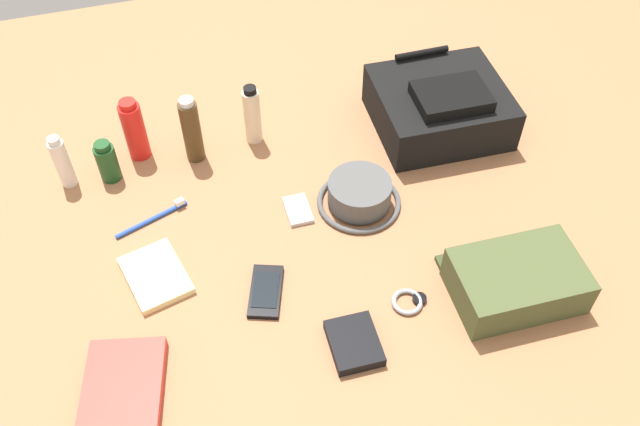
% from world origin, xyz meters
% --- Properties ---
extents(ground_plane, '(2.64, 2.02, 0.02)m').
position_xyz_m(ground_plane, '(0.00, 0.00, -0.01)').
color(ground_plane, '#A56A44').
rests_on(ground_plane, ground).
extents(backpack, '(0.31, 0.29, 0.14)m').
position_xyz_m(backpack, '(0.37, 0.23, 0.06)').
color(backpack, black).
rests_on(backpack, ground_plane).
extents(toiletry_pouch, '(0.25, 0.21, 0.08)m').
position_xyz_m(toiletry_pouch, '(0.32, -0.27, 0.04)').
color(toiletry_pouch, '#47512D').
rests_on(toiletry_pouch, ground_plane).
extents(bucket_hat, '(0.19, 0.19, 0.07)m').
position_xyz_m(bucket_hat, '(0.10, 0.04, 0.03)').
color(bucket_hat, '#535353').
rests_on(bucket_hat, ground_plane).
extents(toothpaste_tube, '(0.04, 0.04, 0.14)m').
position_xyz_m(toothpaste_tube, '(-0.51, 0.28, 0.07)').
color(toothpaste_tube, white).
rests_on(toothpaste_tube, ground_plane).
extents(shampoo_bottle, '(0.05, 0.05, 0.10)m').
position_xyz_m(shampoo_bottle, '(-0.42, 0.28, 0.05)').
color(shampoo_bottle, '#19471E').
rests_on(shampoo_bottle, ground_plane).
extents(sunscreen_spray, '(0.05, 0.05, 0.16)m').
position_xyz_m(sunscreen_spray, '(-0.34, 0.33, 0.08)').
color(sunscreen_spray, red).
rests_on(sunscreen_spray, ground_plane).
extents(cologne_bottle, '(0.04, 0.04, 0.17)m').
position_xyz_m(cologne_bottle, '(-0.22, 0.29, 0.08)').
color(cologne_bottle, '#473319').
rests_on(cologne_bottle, ground_plane).
extents(lotion_bottle, '(0.04, 0.04, 0.16)m').
position_xyz_m(lotion_bottle, '(-0.07, 0.31, 0.08)').
color(lotion_bottle, beige).
rests_on(lotion_bottle, ground_plane).
extents(paperback_novel, '(0.18, 0.23, 0.02)m').
position_xyz_m(paperback_novel, '(-0.45, -0.28, 0.01)').
color(paperback_novel, red).
rests_on(paperback_novel, ground_plane).
extents(cell_phone, '(0.10, 0.14, 0.01)m').
position_xyz_m(cell_phone, '(-0.15, -0.14, 0.01)').
color(cell_phone, black).
rests_on(cell_phone, ground_plane).
extents(media_player, '(0.05, 0.08, 0.01)m').
position_xyz_m(media_player, '(-0.04, 0.05, 0.01)').
color(media_player, '#B7B7BC').
rests_on(media_player, ground_plane).
extents(wristwatch, '(0.07, 0.06, 0.01)m').
position_xyz_m(wristwatch, '(0.11, -0.24, 0.01)').
color(wristwatch, '#99999E').
rests_on(wristwatch, ground_plane).
extents(toothbrush, '(0.16, 0.07, 0.02)m').
position_xyz_m(toothbrush, '(-0.34, 0.12, 0.01)').
color(toothbrush, blue).
rests_on(toothbrush, ground_plane).
extents(wallet, '(0.09, 0.11, 0.02)m').
position_xyz_m(wallet, '(-0.02, -0.30, 0.01)').
color(wallet, black).
rests_on(wallet, ground_plane).
extents(notepad, '(0.14, 0.17, 0.02)m').
position_xyz_m(notepad, '(-0.36, -0.04, 0.01)').
color(notepad, beige).
rests_on(notepad, ground_plane).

